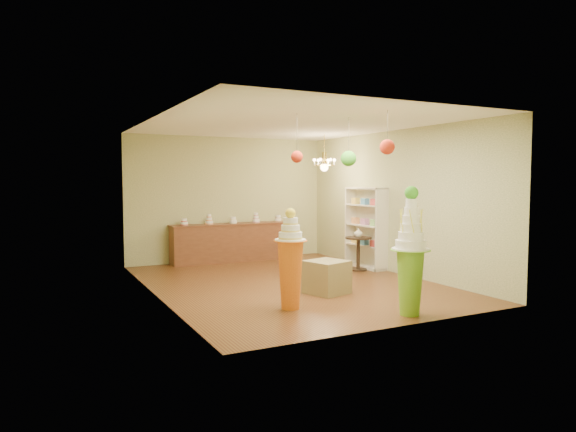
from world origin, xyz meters
name	(u,v)px	position (x,y,z in m)	size (l,w,h in m)	color
floor	(289,283)	(0.00, 0.00, 0.00)	(6.50, 6.50, 0.00)	#563117
ceiling	(289,124)	(0.00, 0.00, 3.00)	(6.50, 6.50, 0.00)	white
wall_back	(229,199)	(0.00, 3.25, 1.50)	(5.00, 0.04, 3.00)	tan
wall_front	(401,215)	(0.00, -3.25, 1.50)	(5.00, 0.04, 3.00)	tan
wall_left	(156,208)	(-2.50, 0.00, 1.50)	(0.04, 6.50, 3.00)	tan
wall_right	(395,202)	(2.50, 0.00, 1.50)	(0.04, 6.50, 3.00)	tan
pedestal_green	(410,265)	(0.51, -2.85, 0.74)	(0.69, 0.69, 1.88)	#76BC29
pedestal_orange	(290,266)	(-0.87, -1.74, 0.65)	(0.58, 0.58, 1.54)	orange
burlap_riser	(327,277)	(0.18, -1.07, 0.28)	(0.63, 0.63, 0.57)	olive
sideboard	(233,242)	(0.00, 2.97, 0.48)	(3.04, 0.54, 1.16)	brown
shelving_unit	(366,227)	(2.34, 0.80, 0.90)	(0.33, 1.20, 1.80)	silver
round_table	(358,249)	(1.96, 0.55, 0.47)	(0.74, 0.74, 0.73)	black
vase	(358,233)	(1.96, 0.55, 0.82)	(0.18, 0.18, 0.19)	silver
pom_red_left	(297,157)	(-0.62, -1.48, 2.33)	(0.19, 0.19, 0.77)	#454032
pom_green_mid	(348,159)	(0.40, -1.39, 2.32)	(0.26, 0.26, 0.81)	#454032
pom_red_right	(387,147)	(0.41, -2.41, 2.45)	(0.22, 0.22, 0.66)	#454032
chandelier	(324,165)	(1.69, 1.53, 2.30)	(0.71, 0.71, 0.85)	gold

